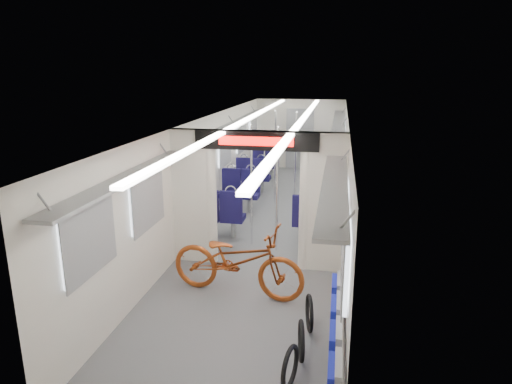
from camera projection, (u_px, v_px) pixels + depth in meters
carriage at (273, 159)px, 9.13m from camera, size 12.00×12.02×2.31m
bicycle at (237, 260)px, 6.69m from camera, size 2.13×1.02×1.07m
flip_bench at (336, 333)px, 4.77m from camera, size 0.12×2.08×0.49m
bike_hoop_a at (290, 369)px, 4.77m from camera, size 0.16×0.48×0.48m
bike_hoop_b at (301, 343)px, 5.22m from camera, size 0.12×0.49×0.49m
bike_hoop_c at (309, 315)px, 5.81m from camera, size 0.14×0.49×0.49m
seat_bay_near_left at (231, 199)px, 9.82m from camera, size 0.91×2.09×1.11m
seat_bay_near_right at (318, 204)px, 9.49m from camera, size 0.90×2.02×1.08m
seat_bay_far_left at (259, 167)px, 13.09m from camera, size 0.90×2.01×1.08m
seat_bay_far_right at (325, 167)px, 12.92m from camera, size 0.94×2.24×1.15m
stanchion_near_left at (251, 186)px, 8.46m from camera, size 0.04×0.04×2.30m
stanchion_near_right at (277, 190)px, 8.17m from camera, size 0.04×0.04×2.30m
stanchion_far_left at (275, 158)px, 11.18m from camera, size 0.05×0.05×2.30m
stanchion_far_right at (295, 160)px, 10.92m from camera, size 0.04×0.04×2.30m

